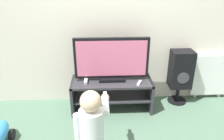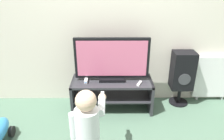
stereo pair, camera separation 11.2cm
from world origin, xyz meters
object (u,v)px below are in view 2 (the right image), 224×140
object	(u,v)px
radiator	(213,77)
television	(112,60)
child	(88,125)
remote_primary	(139,83)
game_console	(86,80)
speaker_tower	(182,72)

from	to	relation	value
radiator	television	bearing A→B (deg)	-172.00
child	radiator	bearing A→B (deg)	36.42
television	child	bearing A→B (deg)	-102.14
remote_primary	child	size ratio (longest dim) A/B	0.15
television	game_console	world-z (taller)	television
game_console	speaker_tower	distance (m)	1.37
television	child	world-z (taller)	television
speaker_tower	radiator	xyz separation A→B (m)	(0.51, 0.10, -0.13)
remote_primary	child	xyz separation A→B (m)	(-0.60, -0.94, 0.06)
game_console	remote_primary	size ratio (longest dim) A/B	1.30
remote_primary	television	bearing A→B (deg)	159.56
television	radiator	bearing A→B (deg)	8.00
game_console	child	xyz separation A→B (m)	(0.12, -1.03, 0.05)
television	child	size ratio (longest dim) A/B	1.13
child	radiator	world-z (taller)	child
remote_primary	radiator	world-z (taller)	radiator
child	speaker_tower	size ratio (longest dim) A/B	1.09
remote_primary	game_console	bearing A→B (deg)	172.69
game_console	remote_primary	world-z (taller)	game_console
remote_primary	child	world-z (taller)	child
game_console	radiator	world-z (taller)	radiator
speaker_tower	radiator	world-z (taller)	speaker_tower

